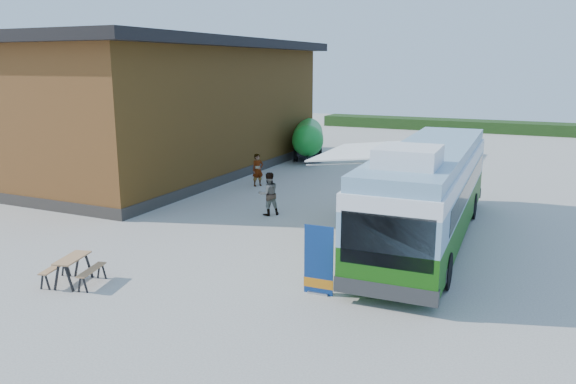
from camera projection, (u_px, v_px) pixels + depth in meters
The scene contains 10 objects.
ground at pixel (267, 242), 19.77m from camera, with size 100.00×100.00×0.00m, color #BCB7AD.
barn at pixel (182, 110), 32.11m from camera, with size 9.60×21.20×7.50m.
hedge at pixel (539, 129), 50.01m from camera, with size 40.00×3.00×1.00m, color #264419.
bus at pixel (428, 190), 19.48m from camera, with size 3.09×12.77×3.90m.
awning at pixel (368, 157), 20.50m from camera, with size 3.08×4.82×0.55m.
banner at pixel (319, 266), 15.16m from camera, with size 0.85×0.20×1.95m.
picnic_table at pixel (73, 264), 15.91m from camera, with size 1.67×1.56×0.80m.
person_a at pixel (258, 170), 28.73m from camera, with size 0.61×0.40×1.68m, color #999999.
person_b at pixel (269, 194), 23.18m from camera, with size 0.88×0.68×1.80m, color #999999.
slurry_tanker at pixel (308, 137), 37.08m from camera, with size 3.63×6.28×2.46m.
Camera 1 is at (8.61, -16.81, 6.14)m, focal length 35.00 mm.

